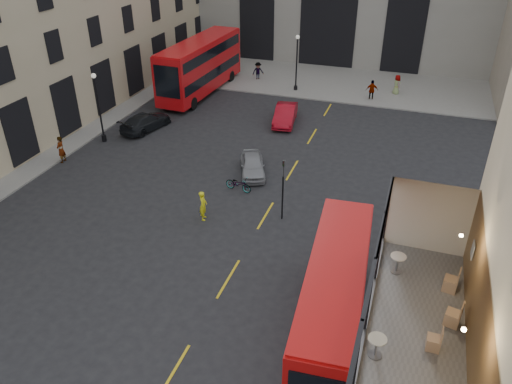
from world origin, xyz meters
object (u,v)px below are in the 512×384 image
(street_lamp_b, at_px, (296,67))
(cafe_chair_d, at_px, (451,284))
(pedestrian_b, at_px, (258,71))
(bicycle, at_px, (238,184))
(bus_near, at_px, (334,298))
(car_c, at_px, (146,122))
(pedestrian_e, at_px, (61,149))
(cyclist, at_px, (203,205))
(cafe_chair_c, at_px, (453,318))
(cafe_table_mid, at_px, (377,344))
(car_a, at_px, (253,165))
(bus_far, at_px, (201,64))
(car_b, at_px, (285,115))
(pedestrian_c, at_px, (372,90))
(cafe_table_far, at_px, (398,261))
(traffic_light_far, at_px, (183,75))
(pedestrian_a, at_px, (191,82))
(cafe_chair_b, at_px, (434,342))
(pedestrian_d, at_px, (397,85))
(traffic_light_near, at_px, (283,182))
(street_lamp_a, at_px, (100,112))

(street_lamp_b, height_order, cafe_chair_d, cafe_chair_d)
(pedestrian_b, bearing_deg, bicycle, -112.02)
(bus_near, height_order, bicycle, bus_near)
(car_c, xyz_separation_m, pedestrian_e, (-2.71, -7.01, 0.29))
(cyclist, height_order, cafe_chair_c, cafe_chair_c)
(pedestrian_e, distance_m, cafe_table_mid, 27.81)
(car_a, height_order, pedestrian_b, pedestrian_b)
(cafe_chair_c, bearing_deg, bus_near, 147.36)
(bus_far, height_order, car_c, bus_far)
(cafe_chair_d, bearing_deg, car_b, 118.03)
(car_b, xyz_separation_m, cafe_chair_c, (12.31, -24.66, 4.12))
(pedestrian_b, bearing_deg, pedestrian_c, -47.78)
(pedestrian_e, bearing_deg, cafe_table_far, 60.09)
(traffic_light_far, relative_size, street_lamp_b, 0.71)
(car_b, distance_m, bicycle, 11.68)
(street_lamp_b, distance_m, pedestrian_a, 10.20)
(traffic_light_far, distance_m, bus_far, 2.75)
(pedestrian_a, bearing_deg, cafe_chair_b, -29.02)
(cafe_chair_c, bearing_deg, bus_far, 126.76)
(pedestrian_d, height_order, cafe_chair_c, cafe_chair_c)
(car_b, relative_size, cafe_chair_b, 5.64)
(bus_far, bearing_deg, bicycle, -58.97)
(car_a, height_order, cafe_chair_c, cafe_chair_c)
(car_c, distance_m, pedestrian_b, 15.57)
(traffic_light_far, relative_size, cafe_chair_d, 4.16)
(traffic_light_far, bearing_deg, pedestrian_a, 101.10)
(traffic_light_far, distance_m, bicycle, 17.40)
(bicycle, height_order, pedestrian_c, pedestrian_c)
(traffic_light_far, relative_size, car_b, 0.83)
(car_c, xyz_separation_m, bicycle, (10.50, -6.79, -0.20))
(pedestrian_e, relative_size, cafe_table_mid, 2.80)
(bus_far, height_order, cafe_chair_d, cafe_chair_d)
(street_lamp_b, distance_m, car_b, 8.35)
(bicycle, relative_size, pedestrian_b, 0.98)
(street_lamp_b, relative_size, car_c, 1.13)
(traffic_light_near, relative_size, pedestrian_a, 1.97)
(pedestrian_d, bearing_deg, cafe_table_mid, 149.95)
(street_lamp_a, relative_size, pedestrian_b, 2.85)
(car_c, distance_m, cafe_table_mid, 30.23)
(bus_near, height_order, car_b, bus_near)
(cafe_chair_d, bearing_deg, traffic_light_far, 131.86)
(street_lamp_b, distance_m, pedestrian_b, 5.08)
(pedestrian_e, bearing_deg, car_c, 153.48)
(street_lamp_b, xyz_separation_m, bicycle, (1.46, -19.76, -1.91))
(street_lamp_a, height_order, street_lamp_b, same)
(street_lamp_b, bearing_deg, car_c, -124.88)
(car_a, distance_m, pedestrian_b, 20.18)
(bicycle, height_order, pedestrian_b, pedestrian_b)
(car_a, bearing_deg, pedestrian_a, 106.32)
(pedestrian_c, bearing_deg, car_b, 41.09)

